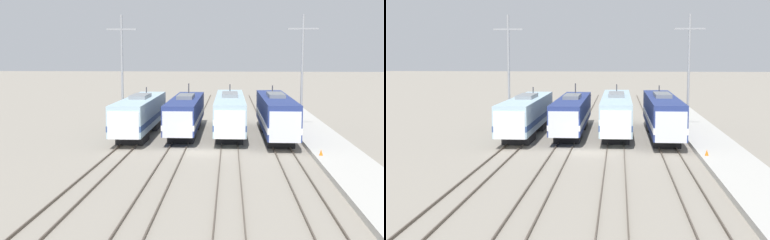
{
  "view_description": "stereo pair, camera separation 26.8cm",
  "coord_description": "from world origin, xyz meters",
  "views": [
    {
      "loc": [
        2.16,
        -43.17,
        8.01
      ],
      "look_at": [
        -0.98,
        1.44,
        2.46
      ],
      "focal_mm": 50.0,
      "sensor_mm": 36.0,
      "label": 1
    },
    {
      "loc": [
        2.43,
        -43.16,
        8.01
      ],
      "look_at": [
        -0.98,
        1.44,
        2.46
      ],
      "focal_mm": 50.0,
      "sensor_mm": 36.0,
      "label": 2
    }
  ],
  "objects": [
    {
      "name": "locomotive_far_left",
      "position": [
        -6.6,
        8.27,
        2.09
      ],
      "size": [
        2.93,
        17.6,
        4.51
      ],
      "color": "#232326",
      "rests_on": "ground_plane"
    },
    {
      "name": "locomotive_center_right",
      "position": [
        2.2,
        10.1,
        2.12
      ],
      "size": [
        2.87,
        19.63,
        4.72
      ],
      "color": "#232326",
      "rests_on": "ground_plane"
    },
    {
      "name": "traffic_cone",
      "position": [
        9.08,
        -2.98,
        0.63
      ],
      "size": [
        0.29,
        0.29,
        0.46
      ],
      "color": "orange",
      "rests_on": "platform"
    },
    {
      "name": "ground_plane",
      "position": [
        0.0,
        0.0,
        0.0
      ],
      "size": [
        400.0,
        400.0,
        0.0
      ],
      "primitive_type": "plane",
      "color": "gray"
    },
    {
      "name": "rail_pair_far_left",
      "position": [
        -6.6,
        0.0,
        0.07
      ],
      "size": [
        1.51,
        120.0,
        0.15
      ],
      "color": "#4C4238",
      "rests_on": "ground_plane"
    },
    {
      "name": "platform",
      "position": [
        10.62,
        0.0,
        0.2
      ],
      "size": [
        4.0,
        120.0,
        0.4
      ],
      "color": "#B7B5AD",
      "rests_on": "ground_plane"
    },
    {
      "name": "catenary_tower_left",
      "position": [
        -8.64,
        10.04,
        6.37
      ],
      "size": [
        2.97,
        0.24,
        11.85
      ],
      "color": "gray",
      "rests_on": "ground_plane"
    },
    {
      "name": "catenary_tower_right",
      "position": [
        9.26,
        10.04,
        6.37
      ],
      "size": [
        2.97,
        0.24,
        11.85
      ],
      "color": "gray",
      "rests_on": "ground_plane"
    },
    {
      "name": "locomotive_far_right",
      "position": [
        6.6,
        8.0,
        2.19
      ],
      "size": [
        2.78,
        18.62,
        4.75
      ],
      "color": "black",
      "rests_on": "ground_plane"
    },
    {
      "name": "locomotive_center_left",
      "position": [
        -2.2,
        9.49,
        2.04
      ],
      "size": [
        2.83,
        17.57,
        4.86
      ],
      "color": "black",
      "rests_on": "ground_plane"
    },
    {
      "name": "rail_pair_center_left",
      "position": [
        -2.2,
        0.0,
        0.07
      ],
      "size": [
        1.51,
        120.0,
        0.15
      ],
      "color": "#4C4238",
      "rests_on": "ground_plane"
    },
    {
      "name": "rail_pair_far_right",
      "position": [
        6.6,
        0.0,
        0.07
      ],
      "size": [
        1.51,
        120.0,
        0.15
      ],
      "color": "#4C4238",
      "rests_on": "ground_plane"
    },
    {
      "name": "rail_pair_center_right",
      "position": [
        2.2,
        0.0,
        0.07
      ],
      "size": [
        1.51,
        120.0,
        0.15
      ],
      "color": "#4C4238",
      "rests_on": "ground_plane"
    }
  ]
}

